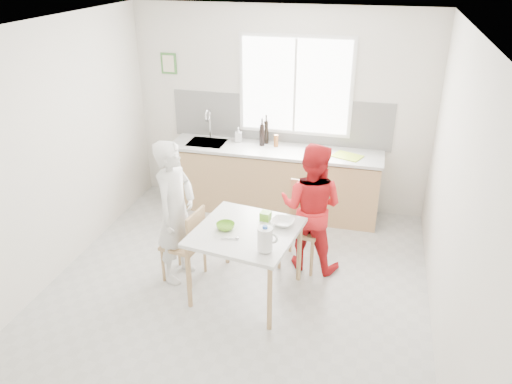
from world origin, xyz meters
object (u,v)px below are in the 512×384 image
at_px(chair_far, 304,220).
at_px(bowl_white, 283,222).
at_px(person_red, 311,207).
at_px(milk_jug, 265,239).
at_px(bowl_green, 226,226).
at_px(chair_left, 188,242).
at_px(wine_bottle_a, 266,132).
at_px(person_white, 175,212).
at_px(wine_bottle_b, 262,135).
at_px(dining_table, 246,237).

distance_m(chair_far, bowl_white, 0.63).
bearing_deg(person_red, bowl_white, 74.20).
bearing_deg(chair_far, milk_jug, -91.36).
distance_m(person_red, bowl_green, 1.04).
xyz_separation_m(chair_left, wine_bottle_a, (0.40, 1.97, 0.62)).
xyz_separation_m(bowl_green, bowl_white, (0.54, 0.22, -0.00)).
distance_m(bowl_white, milk_jug, 0.54).
bearing_deg(milk_jug, person_white, 166.19).
distance_m(person_white, person_red, 1.47).
height_order(chair_left, wine_bottle_a, wine_bottle_a).
bearing_deg(chair_left, person_red, 124.01).
relative_size(person_red, wine_bottle_b, 4.95).
bearing_deg(bowl_green, dining_table, 5.29).
xyz_separation_m(person_red, bowl_white, (-0.22, -0.49, 0.04)).
bearing_deg(person_white, wine_bottle_a, -6.27).
xyz_separation_m(chair_far, person_red, (0.09, -0.07, 0.21)).
xyz_separation_m(bowl_white, wine_bottle_a, (-0.62, 1.87, 0.29)).
relative_size(person_red, bowl_green, 7.82).
distance_m(dining_table, milk_jug, 0.48).
bearing_deg(milk_jug, chair_far, 88.64).
bearing_deg(wine_bottle_a, chair_left, -101.43).
distance_m(bowl_green, bowl_white, 0.58).
bearing_deg(wine_bottle_b, wine_bottle_a, 71.25).
bearing_deg(dining_table, person_red, 50.99).
distance_m(person_white, bowl_green, 0.61).
bearing_deg(chair_far, person_white, -144.72).
relative_size(chair_far, bowl_white, 4.16).
distance_m(dining_table, wine_bottle_a, 2.13).
xyz_separation_m(chair_left, milk_jug, (0.96, -0.43, 0.43)).
relative_size(bowl_green, wine_bottle_b, 0.63).
bearing_deg(bowl_green, person_red, 42.82).
xyz_separation_m(person_red, wine_bottle_b, (-0.87, 1.29, 0.33)).
relative_size(bowl_green, milk_jug, 0.76).
distance_m(person_red, wine_bottle_b, 1.59).
distance_m(chair_far, milk_jug, 1.16).
xyz_separation_m(chair_far, wine_bottle_a, (-0.75, 1.31, 0.55)).
bearing_deg(chair_far, person_red, -31.85).
bearing_deg(wine_bottle_a, person_red, -58.83).
xyz_separation_m(chair_left, chair_far, (1.15, 0.66, 0.06)).
xyz_separation_m(dining_table, wine_bottle_b, (-0.31, 1.97, 0.39)).
height_order(bowl_green, bowl_white, bowl_green).
bearing_deg(chair_far, dining_table, -113.05).
height_order(dining_table, wine_bottle_b, wine_bottle_b).
height_order(person_red, bowl_green, person_red).
bearing_deg(bowl_white, chair_far, 76.26).
bearing_deg(bowl_green, milk_jug, -32.40).
bearing_deg(chair_left, bowl_green, 84.13).
bearing_deg(chair_left, milk_jug, 74.54).
distance_m(chair_left, milk_jug, 1.13).
distance_m(person_white, milk_jug, 1.17).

